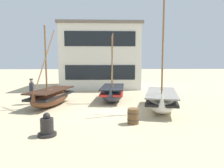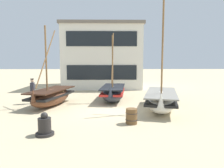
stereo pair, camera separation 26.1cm
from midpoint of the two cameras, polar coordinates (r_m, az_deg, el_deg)
ground_plane at (r=12.28m, az=0.70°, el=-7.03°), size 120.00×120.00×0.00m
fishing_boat_near_left at (r=13.78m, az=-15.77°, el=-3.29°), size 2.42×4.31×4.94m
fishing_boat_centre_large at (r=12.51m, az=13.95°, el=-4.19°), size 2.81×4.99×6.31m
fishing_boat_far_right at (r=14.84m, az=0.81°, el=-2.39°), size 1.95×4.13×4.78m
fisherman_by_hull at (r=14.69m, az=-20.50°, el=-1.90°), size 0.26×0.38×1.68m
capstan_winch at (r=8.48m, az=-17.16°, el=-11.07°), size 0.71×0.71×0.90m
wooden_barrel at (r=9.56m, az=6.18°, el=-8.79°), size 0.56×0.56×0.70m
harbor_building_main at (r=23.28m, az=-2.26°, el=7.57°), size 8.25×7.13×6.64m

